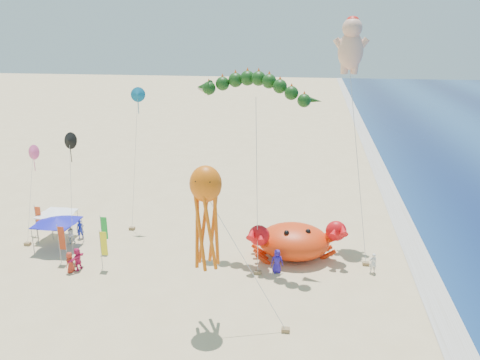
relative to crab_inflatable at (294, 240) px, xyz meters
name	(u,v)px	position (x,y,z in m)	size (l,w,h in m)	color
ground	(262,272)	(-2.17, -2.77, -1.47)	(320.00, 320.00, 0.00)	#D1B784
foam_strip	(430,285)	(9.83, -2.77, -1.46)	(320.00, 320.00, 0.00)	silver
crab_inflatable	(294,240)	(0.00, 0.00, 0.00)	(7.62, 6.11, 3.34)	red
dragon_kite	(254,91)	(-3.35, 0.63, 11.54)	(9.60, 5.98, 14.07)	#10360E
cherub_kite	(351,44)	(3.75, 5.65, 14.75)	(3.12, 7.18, 18.37)	#EAAD8F
octopus_kite	(207,210)	(-4.83, -9.02, 5.75)	(6.10, 1.86, 9.89)	#DF600B
canopy_blue	(57,220)	(-19.32, -1.31, 0.97)	(3.39, 3.39, 2.71)	gray
canopy_white	(56,212)	(-20.38, 0.51, 0.97)	(2.98, 2.98, 2.71)	gray
feather_flags	(76,232)	(-17.10, -2.40, 0.54)	(8.31, 4.08, 3.20)	gray
beachgoers	(132,252)	(-12.36, -2.77, -0.60)	(25.64, 6.49, 1.83)	silver
small_kites	(81,141)	(-18.01, 1.55, 7.01)	(10.15, 10.31, 12.64)	black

